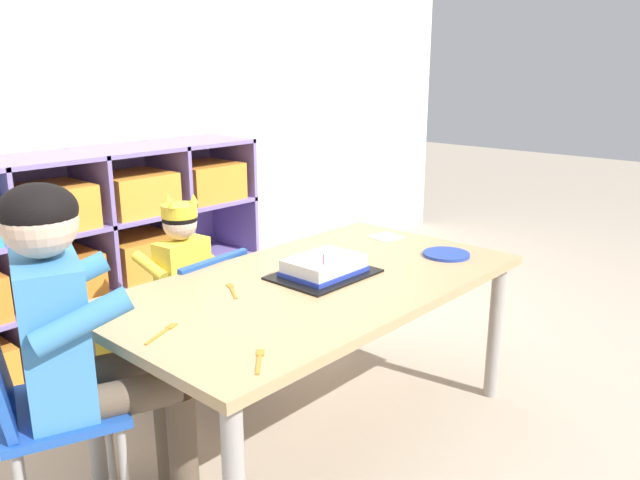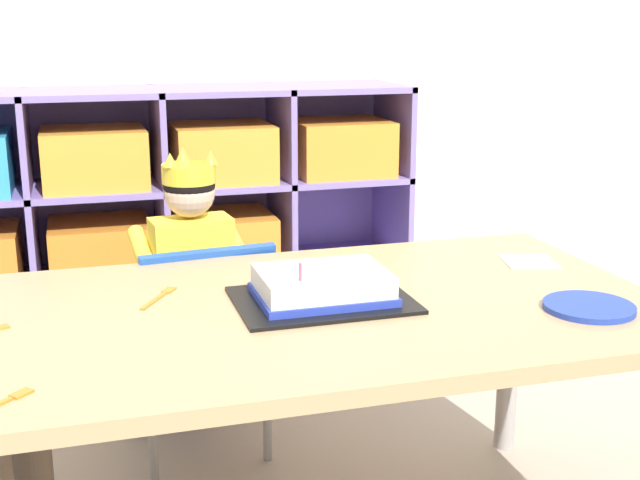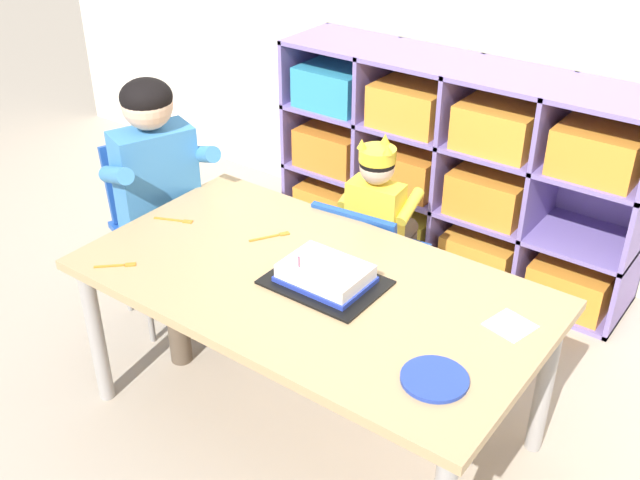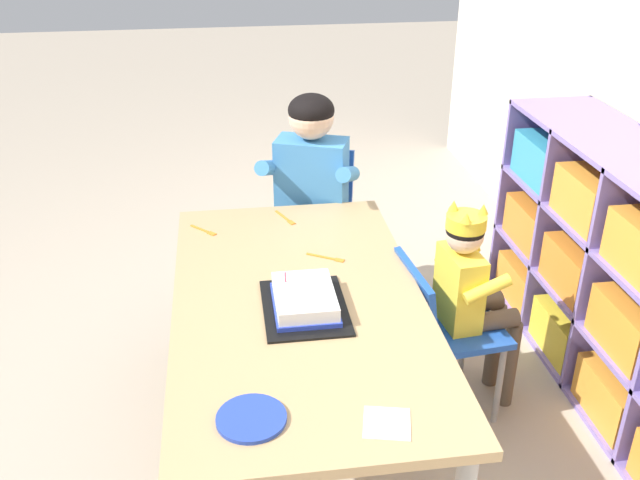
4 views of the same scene
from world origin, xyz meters
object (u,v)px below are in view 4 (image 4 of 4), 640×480
Objects in this scene: activity_table at (282,264)px; fork_by_napkin at (327,225)px; adult_helper_seated at (293,177)px; paper_plate_stack at (278,219)px; birthday_cake_on_tray at (298,295)px; fork_at_table_front_edge at (232,213)px; fork_near_child_seat at (308,199)px; classroom_chair_blue at (390,305)px; child_with_crown at (418,278)px; fork_near_cake_tray at (244,261)px; classroom_chair_adult_side at (287,203)px; guest_at_table_side at (338,391)px; classroom_chair_guest_side at (351,439)px.

activity_table is 9.57× the size of fork_by_napkin.
paper_plate_stack is (0.35, -0.15, 0.00)m from adult_helper_seated.
birthday_cake_on_tray reaches higher than fork_at_table_front_edge.
adult_helper_seated is at bearing 6.66° from fork_by_napkin.
fork_near_child_seat is (0.21, 0.02, -0.01)m from adult_helper_seated.
fork_at_table_front_edge reaches higher than classroom_chair_blue.
activity_table is 0.57m from child_with_crown.
classroom_chair_blue is 4.74× the size of fork_near_child_seat.
classroom_chair_blue is 0.61m from fork_near_child_seat.
fork_near_cake_tray and fork_at_table_front_edge have the same top height.
fork_by_napkin is (-0.46, 0.25, -0.03)m from birthday_cake_on_tray.
classroom_chair_adult_side is 0.53m from paper_plate_stack.
paper_plate_stack is at bearing -97.72° from guest_at_table_side.
birthday_cake_on_tray is 0.68m from fork_at_table_front_edge.
paper_plate_stack is (0.46, -0.15, 0.21)m from classroom_chair_adult_side.
guest_at_table_side reaches higher than fork_by_napkin.
adult_helper_seated is at bearing 40.54° from fork_at_table_front_edge.
child_with_crown is 6.51× the size of fork_by_napkin.
activity_table is 1.35× the size of guest_at_table_side.
adult_helper_seated is 0.38m from paper_plate_stack.
adult_helper_seated is 5.91× the size of paper_plate_stack.
birthday_cake_on_tray reaches higher than activity_table.
classroom_chair_adult_side is 0.82× the size of guest_at_table_side.
fork_by_napkin is (0.09, 0.20, -0.01)m from paper_plate_stack.
classroom_chair_blue is 0.58m from birthday_cake_on_tray.
adult_helper_seated is 0.21m from fork_near_child_seat.
fork_at_table_front_edge is at bearing -137.35° from classroom_chair_adult_side.
birthday_cake_on_tray is at bearing -105.30° from classroom_chair_adult_side.
classroom_chair_adult_side is 0.98× the size of classroom_chair_guest_side.
fork_near_cake_tray is at bearing -119.66° from classroom_chair_adult_side.
adult_helper_seated is at bearing 161.31° from activity_table.
child_with_crown is 5.68× the size of fork_at_table_front_edge.
child_with_crown reaches higher than fork_at_table_front_edge.
fork_near_child_seat is at bearing 9.98° from fork_at_table_front_edge.
paper_plate_stack is at bearing -27.59° from fork_at_table_front_edge.
guest_at_table_side reaches higher than classroom_chair_guest_side.
child_with_crown is at bearing -129.61° from fork_by_napkin.
classroom_chair_adult_side is 0.51m from fork_at_table_front_edge.
activity_table is 6.59× the size of paper_plate_stack.
child_with_crown is 5.70× the size of fork_near_cake_tray.
birthday_cake_on_tray is (0.90, -0.21, 0.01)m from adult_helper_seated.
classroom_chair_adult_side reaches higher than fork_at_table_front_edge.
classroom_chair_blue is at bearing 141.51° from fork_near_child_seat.
guest_at_table_side is (0.57, -0.53, 0.07)m from child_with_crown.
classroom_chair_blue is 0.60× the size of adult_helper_seated.
fork_at_table_front_edge is at bearing -169.42° from birthday_cake_on_tray.
fork_by_napkin is (-0.95, 0.20, 0.19)m from classroom_chair_guest_side.
guest_at_table_side is 0.88m from fork_by_napkin.
paper_plate_stack reaches higher than activity_table.
paper_plate_stack is 1.27× the size of fork_near_cake_tray.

